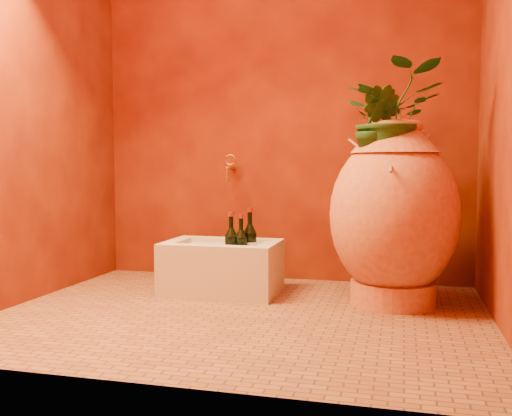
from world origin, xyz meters
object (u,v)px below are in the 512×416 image
(wine_bottle_c, at_px, (231,247))
(wall_tap, at_px, (230,167))
(stone_basin, at_px, (222,268))
(wine_bottle_b, at_px, (250,245))
(wine_bottle_a, at_px, (241,248))
(amphora, at_px, (394,214))

(wine_bottle_c, height_order, wall_tap, wall_tap)
(stone_basin, xyz_separation_m, wine_bottle_b, (0.17, 0.03, 0.15))
(wine_bottle_a, bearing_deg, wall_tap, 114.21)
(stone_basin, distance_m, wine_bottle_a, 0.19)
(wine_bottle_b, height_order, wall_tap, wall_tap)
(wine_bottle_b, bearing_deg, stone_basin, -170.65)
(amphora, bearing_deg, wine_bottle_a, 179.46)
(wine_bottle_b, bearing_deg, wall_tap, 121.22)
(wine_bottle_c, bearing_deg, wall_tap, 107.87)
(stone_basin, height_order, wine_bottle_a, wine_bottle_a)
(wall_tap, bearing_deg, stone_basin, -79.04)
(wine_bottle_a, bearing_deg, wine_bottle_c, -165.41)
(amphora, distance_m, wine_bottle_b, 0.87)
(wine_bottle_c, bearing_deg, amphora, 0.40)
(stone_basin, relative_size, wine_bottle_c, 2.12)
(stone_basin, relative_size, wine_bottle_b, 1.98)
(wine_bottle_b, distance_m, wall_tap, 0.68)
(amphora, xyz_separation_m, wine_bottle_b, (-0.84, 0.07, -0.20))
(wine_bottle_b, bearing_deg, wine_bottle_a, -118.90)
(amphora, xyz_separation_m, wall_tap, (-1.09, 0.49, 0.26))
(amphora, distance_m, wine_bottle_a, 0.90)
(wine_bottle_c, bearing_deg, stone_basin, 144.72)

